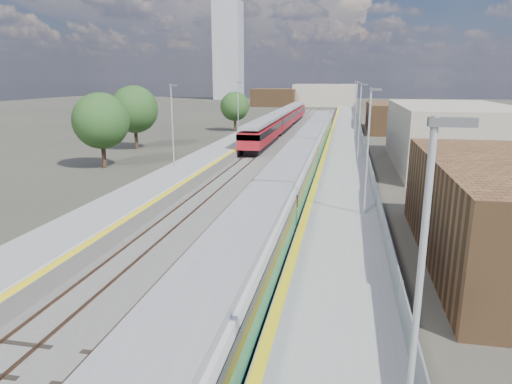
% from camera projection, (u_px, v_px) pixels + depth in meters
% --- Properties ---
extents(ground, '(320.00, 320.00, 0.00)m').
position_uv_depth(ground, '(301.00, 154.00, 55.90)').
color(ground, '#47443A').
rests_on(ground, ground).
extents(ballast_bed, '(10.50, 155.00, 0.06)m').
position_uv_depth(ballast_bed, '(285.00, 150.00, 58.69)').
color(ballast_bed, '#565451').
rests_on(ballast_bed, ground).
extents(tracks, '(8.96, 160.00, 0.17)m').
position_uv_depth(tracks, '(291.00, 148.00, 60.15)').
color(tracks, '#4C3323').
rests_on(tracks, ground).
extents(platform_right, '(4.70, 155.00, 8.52)m').
position_uv_depth(platform_right, '(345.00, 148.00, 57.15)').
color(platform_right, slate).
rests_on(platform_right, ground).
extents(platform_left, '(4.30, 155.00, 8.52)m').
position_uv_depth(platform_left, '(234.00, 145.00, 59.83)').
color(platform_left, slate).
rests_on(platform_left, ground).
extents(buildings, '(72.00, 185.50, 40.00)m').
position_uv_depth(buildings, '(271.00, 72.00, 140.99)').
color(buildings, brown).
rests_on(buildings, ground).
extents(green_train, '(2.69, 74.87, 2.96)m').
position_uv_depth(green_train, '(304.00, 154.00, 43.01)').
color(green_train, black).
rests_on(green_train, ground).
extents(red_train, '(2.78, 56.38, 3.51)m').
position_uv_depth(red_train, '(282.00, 120.00, 78.37)').
color(red_train, black).
rests_on(red_train, ground).
extents(tree_a, '(5.66, 5.66, 7.67)m').
position_uv_depth(tree_a, '(101.00, 121.00, 46.06)').
color(tree_a, '#382619').
rests_on(tree_a, ground).
extents(tree_b, '(6.02, 6.02, 8.16)m').
position_uv_depth(tree_b, '(134.00, 109.00, 58.31)').
color(tree_b, '#382619').
rests_on(tree_b, ground).
extents(tree_c, '(4.98, 4.98, 6.75)m').
position_uv_depth(tree_c, '(235.00, 106.00, 78.75)').
color(tree_c, '#382619').
rests_on(tree_c, ground).
extents(tree_d, '(4.45, 4.45, 6.02)m').
position_uv_depth(tree_d, '(457.00, 116.00, 64.29)').
color(tree_d, '#382619').
rests_on(tree_d, ground).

